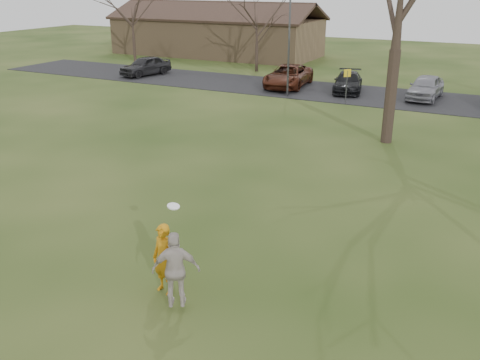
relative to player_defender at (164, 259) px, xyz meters
name	(u,v)px	position (x,y,z in m)	size (l,w,h in m)	color
ground	(165,290)	(-0.04, 0.04, -0.88)	(120.00, 120.00, 0.00)	#1E380F
parking_strip	(389,97)	(-0.04, 25.04, -0.86)	(62.00, 6.50, 0.04)	black
player_defender	(164,259)	(0.00, 0.00, 0.00)	(0.64, 0.42, 1.76)	orange
car_0	(145,66)	(-18.87, 24.67, -0.11)	(1.73, 4.30, 1.47)	#252527
car_2	(288,76)	(-7.14, 25.34, -0.10)	(2.47, 5.36, 1.49)	#4C2012
car_3	(348,82)	(-2.92, 25.50, -0.21)	(1.78, 4.38, 1.27)	black
car_4	(426,87)	(2.03, 25.50, -0.11)	(1.73, 4.30, 1.47)	gray
catching_play	(176,270)	(0.70, -0.52, 0.17)	(1.14, 0.91, 2.45)	#BCAFA9
building	(216,35)	(-20.04, 38.04, 1.05)	(20.60, 8.50, 5.14)	#8C6D4C
lamp_post	(289,33)	(-6.04, 22.54, 3.09)	(0.34, 0.34, 6.27)	#47474C
sign_yellow	(347,80)	(-2.04, 22.04, 0.57)	(0.35, 0.35, 2.08)	#47474C
small_tree_row	(479,31)	(4.34, 30.10, 3.01)	(55.00, 5.90, 8.50)	#352821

